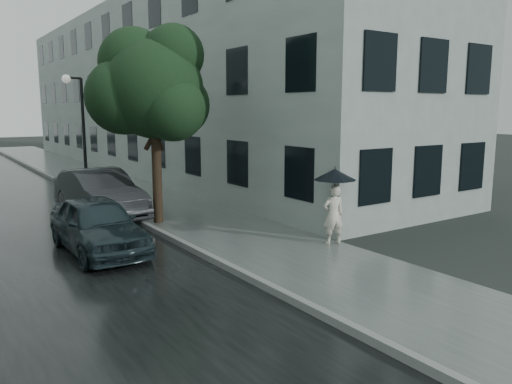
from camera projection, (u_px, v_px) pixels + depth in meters
ground at (318, 270)px, 10.62m from camera, size 120.00×120.00×0.00m
sidewalk at (130, 192)px, 20.56m from camera, size 3.50×60.00×0.01m
kerb_near at (85, 195)px, 19.54m from camera, size 0.15×60.00×0.15m
building_near at (168, 90)px, 28.83m from camera, size 7.02×36.00×9.00m
pedestrian at (333, 215)px, 12.55m from camera, size 0.63×0.50×1.51m
umbrella at (335, 174)px, 12.34m from camera, size 1.36×1.36×1.04m
street_tree at (153, 88)px, 14.55m from camera, size 3.74×3.40×5.83m
lamp_post at (79, 128)px, 19.16m from camera, size 0.85×0.34×4.66m
car_near at (98, 225)px, 11.87m from camera, size 1.62×3.92×1.33m
car_far at (99, 193)px, 15.77m from camera, size 1.85×4.64×1.50m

